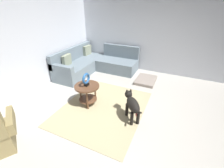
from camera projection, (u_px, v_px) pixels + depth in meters
name	position (u px, v px, depth m)	size (l,w,h in m)	color
ground_plane	(128.00, 122.00, 3.38)	(6.00, 6.00, 0.10)	#B7B2A8
wall_back	(20.00, 45.00, 3.77)	(6.00, 0.12, 2.70)	silver
wall_right	(159.00, 34.00, 5.04)	(0.12, 6.00, 2.70)	silver
area_rug	(103.00, 108.00, 3.73)	(2.30, 1.90, 0.01)	tan
sectional_couch	(94.00, 64.00, 5.53)	(2.20, 2.25, 0.88)	slate
side_table	(87.00, 90.00, 3.68)	(0.60, 0.60, 0.54)	brown
torus_sculpture	(86.00, 79.00, 3.54)	(0.28, 0.08, 0.33)	black
dog_bed_mat	(146.00, 80.00, 4.94)	(0.80, 0.60, 0.09)	gray
dog	(132.00, 104.00, 3.23)	(0.70, 0.57, 0.63)	black
dog_toy_rope	(137.00, 113.00, 3.53)	(0.05, 0.05, 0.19)	red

